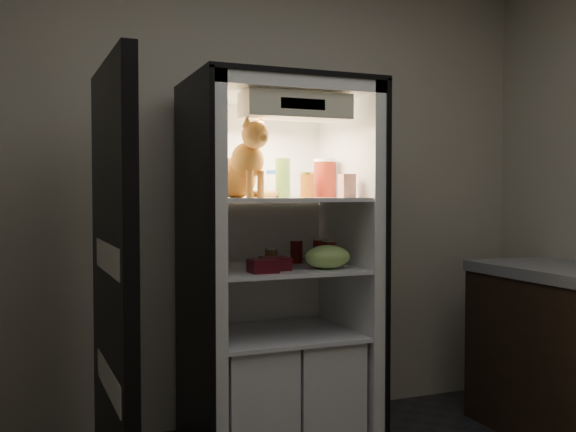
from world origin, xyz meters
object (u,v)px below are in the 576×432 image
salsa_jar (307,185)px  grape_bag (328,257)px  condiment_jar (271,256)px  berry_box_right (275,263)px  cream_carton (347,186)px  pepper_jar (325,178)px  soda_can_b (320,252)px  berry_box_left (263,266)px  tabby_cat (242,167)px  soda_can_a (296,252)px  mayo_tub (276,184)px  refrigerator (275,294)px  soda_can_c (329,253)px  parmesan_shaker (283,178)px

salsa_jar → grape_bag: 0.40m
condiment_jar → berry_box_right: condiment_jar is taller
cream_carton → berry_box_right: bearing=171.5°
salsa_jar → pepper_jar: size_ratio=0.64×
grape_bag → soda_can_b: bearing=78.9°
salsa_jar → berry_box_left: 0.54m
soda_can_b → berry_box_right: 0.31m
pepper_jar → cream_carton: (0.00, -0.25, -0.04)m
tabby_cat → condiment_jar: size_ratio=4.20×
soda_can_a → salsa_jar: bearing=-82.1°
mayo_tub → salsa_jar: (0.11, -0.15, -0.01)m
refrigerator → grape_bag: bearing=-50.2°
salsa_jar → cream_carton: bearing=-55.9°
refrigerator → soda_can_b: refrigerator is taller
soda_can_c → cream_carton: bearing=-65.5°
salsa_jar → soda_can_c: (0.08, -0.09, -0.35)m
pepper_jar → soda_can_b: bearing=-127.7°
soda_can_a → soda_can_c: 0.22m
parmesan_shaker → condiment_jar: (-0.04, 0.07, -0.40)m
cream_carton → grape_bag: (-0.10, 0.01, -0.35)m
mayo_tub → cream_carton: size_ratio=1.22×
refrigerator → soda_can_b: (0.22, -0.07, 0.22)m
pepper_jar → cream_carton: size_ratio=1.74×
parmesan_shaker → cream_carton: size_ratio=1.69×
parmesan_shaker → soda_can_a: parmesan_shaker is taller
tabby_cat → berry_box_right: 0.49m
condiment_jar → cream_carton: bearing=-38.9°
pepper_jar → cream_carton: bearing=-89.0°
tabby_cat → mayo_tub: 0.37m
mayo_tub → grape_bag: (0.14, -0.34, -0.36)m
mayo_tub → berry_box_left: size_ratio=1.15×
parmesan_shaker → salsa_jar: 0.15m
soda_can_b → tabby_cat: bearing=-172.3°
grape_bag → mayo_tub: bearing=112.4°
parmesan_shaker → mayo_tub: size_ratio=1.39×
refrigerator → tabby_cat: size_ratio=4.84×
salsa_jar → soda_can_a: salsa_jar is taller
grape_bag → condiment_jar: bearing=130.3°
soda_can_b → berry_box_right: size_ratio=1.06×
cream_carton → berry_box_left: cream_carton is taller
soda_can_b → soda_can_c: size_ratio=1.04×
pepper_jar → soda_can_b: 0.40m
mayo_tub → condiment_jar: bearing=-123.0°
parmesan_shaker → soda_can_c: (0.22, -0.07, -0.38)m
refrigerator → salsa_jar: 0.59m
refrigerator → tabby_cat: bearing=-148.6°
salsa_jar → berry_box_right: bearing=-148.7°
soda_can_a → soda_can_b: size_ratio=0.91×
soda_can_c → berry_box_left: bearing=-162.9°
tabby_cat → berry_box_left: 0.48m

